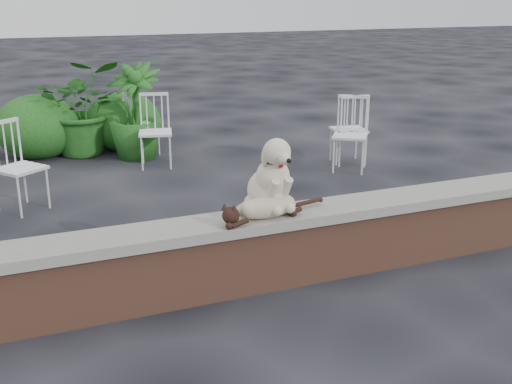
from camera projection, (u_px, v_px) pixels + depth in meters
name	position (u px, v px, depth m)	size (l,w,h in m)	color
ground	(367.00, 265.00, 5.19)	(60.00, 60.00, 0.00)	black
brick_wall	(368.00, 237.00, 5.11)	(6.00, 0.30, 0.50)	brown
capstone	(370.00, 204.00, 5.02)	(6.20, 0.40, 0.08)	slate
dog	(268.00, 173.00, 4.68)	(0.39, 0.52, 0.60)	beige
cat	(266.00, 206.00, 4.58)	(1.09, 0.26, 0.19)	tan
chair_c	(349.00, 128.00, 8.16)	(0.56, 0.56, 0.94)	white
chair_b	(155.00, 131.00, 8.01)	(0.56, 0.56, 0.94)	white
chair_e	(141.00, 121.00, 8.64)	(0.56, 0.56, 0.94)	white
chair_d	(350.00, 134.00, 7.82)	(0.56, 0.56, 0.94)	white
chair_a	(20.00, 167.00, 6.36)	(0.56, 0.56, 0.94)	white
potted_plant_a	(83.00, 107.00, 8.56)	(1.20, 1.04, 1.33)	#175117
potted_plant_b	(135.00, 112.00, 8.36)	(0.72, 0.72, 1.29)	#175117
shrubbery	(48.00, 133.00, 8.28)	(3.63, 2.58, 0.90)	#175117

